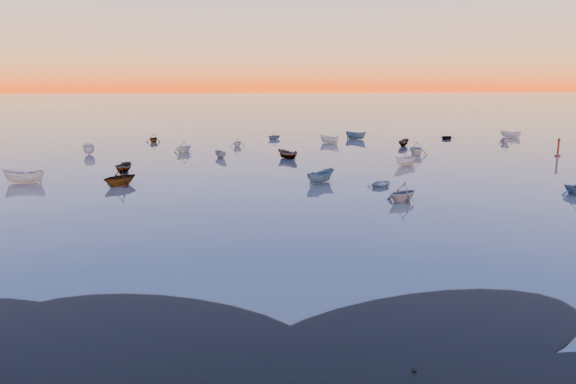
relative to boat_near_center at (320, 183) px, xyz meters
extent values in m
plane|color=#645954|center=(-7.90, 63.82, 0.00)|extent=(600.00, 600.00, 0.00)
imported|color=#38576C|center=(0.00, 0.00, 0.00)|extent=(4.00, 4.23, 1.42)
imported|color=#38576C|center=(23.91, -8.96, 0.00)|extent=(3.76, 2.27, 1.23)
cylinder|color=#48180F|center=(37.91, 17.34, 0.04)|extent=(0.80, 0.80, 0.27)
cylinder|color=#48180F|center=(37.91, 17.34, 1.16)|extent=(0.29, 0.29, 2.32)
cone|color=#48180F|center=(37.91, 17.34, 2.54)|extent=(0.53, 0.53, 0.45)
camera|label=1|loc=(-9.81, -59.39, 11.28)|focal=35.00mm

